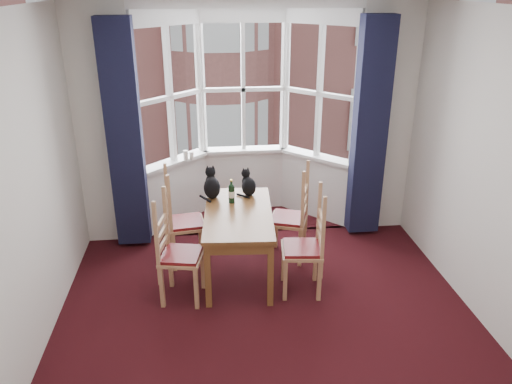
{
  "coord_description": "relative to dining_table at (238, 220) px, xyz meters",
  "views": [
    {
      "loc": [
        -0.53,
        -3.46,
        2.98
      ],
      "look_at": [
        -0.04,
        1.05,
        1.05
      ],
      "focal_mm": 35.0,
      "sensor_mm": 36.0,
      "label": 1
    }
  ],
  "objects": [
    {
      "name": "floor",
      "position": [
        0.21,
        -1.27,
        -0.64
      ],
      "size": [
        4.5,
        4.5,
        0.0
      ],
      "primitive_type": "plane",
      "color": "black",
      "rests_on": "ground"
    },
    {
      "name": "ceiling",
      "position": [
        0.21,
        -1.27,
        2.16
      ],
      "size": [
        4.5,
        4.5,
        0.0
      ],
      "primitive_type": "plane",
      "rotation": [
        3.14,
        0.0,
        0.0
      ],
      "color": "white",
      "rests_on": "floor"
    },
    {
      "name": "wall_left",
      "position": [
        -1.79,
        -1.27,
        0.76
      ],
      "size": [
        0.0,
        4.5,
        4.5
      ],
      "primitive_type": "plane",
      "rotation": [
        1.57,
        0.0,
        1.57
      ],
      "color": "silver",
      "rests_on": "floor"
    },
    {
      "name": "wall_back_pier_left",
      "position": [
        -1.44,
        0.98,
        0.76
      ],
      "size": [
        0.7,
        0.12,
        2.8
      ],
      "primitive_type": "cube",
      "color": "silver",
      "rests_on": "floor"
    },
    {
      "name": "wall_back_pier_right",
      "position": [
        1.86,
        0.98,
        0.76
      ],
      "size": [
        0.7,
        0.12,
        2.8
      ],
      "primitive_type": "cube",
      "color": "silver",
      "rests_on": "floor"
    },
    {
      "name": "bay_window",
      "position": [
        0.21,
        1.49,
        0.76
      ],
      "size": [
        2.76,
        0.94,
        2.8
      ],
      "color": "white",
      "rests_on": "floor"
    },
    {
      "name": "curtain_left",
      "position": [
        -1.21,
        0.8,
        0.71
      ],
      "size": [
        0.38,
        0.22,
        2.6
      ],
      "primitive_type": "cube",
      "color": "#171834",
      "rests_on": "floor"
    },
    {
      "name": "curtain_right",
      "position": [
        1.63,
        0.8,
        0.71
      ],
      "size": [
        0.38,
        0.22,
        2.6
      ],
      "primitive_type": "cube",
      "color": "#171834",
      "rests_on": "floor"
    },
    {
      "name": "dining_table",
      "position": [
        0.0,
        0.0,
        0.0
      ],
      "size": [
        0.79,
        1.36,
        0.74
      ],
      "color": "brown",
      "rests_on": "floor"
    },
    {
      "name": "chair_left_near",
      "position": [
        -0.68,
        -0.39,
        -0.17
      ],
      "size": [
        0.47,
        0.49,
        0.92
      ],
      "color": "tan",
      "rests_on": "floor"
    },
    {
      "name": "chair_left_far",
      "position": [
        -0.65,
        0.31,
        -0.17
      ],
      "size": [
        0.45,
        0.47,
        0.92
      ],
      "color": "tan",
      "rests_on": "floor"
    },
    {
      "name": "chair_right_near",
      "position": [
        0.7,
        -0.41,
        -0.17
      ],
      "size": [
        0.44,
        0.46,
        0.92
      ],
      "color": "tan",
      "rests_on": "floor"
    },
    {
      "name": "chair_right_far",
      "position": [
        0.67,
        0.26,
        -0.17
      ],
      "size": [
        0.51,
        0.53,
        0.92
      ],
      "color": "tan",
      "rests_on": "floor"
    },
    {
      "name": "cat_left",
      "position": [
        -0.26,
        0.43,
        0.23
      ],
      "size": [
        0.21,
        0.28,
        0.36
      ],
      "color": "black",
      "rests_on": "dining_table"
    },
    {
      "name": "cat_right",
      "position": [
        0.15,
        0.45,
        0.22
      ],
      "size": [
        0.23,
        0.26,
        0.31
      ],
      "color": "black",
      "rests_on": "dining_table"
    },
    {
      "name": "wine_bottle",
      "position": [
        -0.05,
        0.25,
        0.21
      ],
      "size": [
        0.07,
        0.07,
        0.27
      ],
      "color": "black",
      "rests_on": "dining_table"
    },
    {
      "name": "candle_tall",
      "position": [
        -0.57,
        1.33,
        0.29
      ],
      "size": [
        0.06,
        0.06,
        0.13
      ],
      "primitive_type": "cylinder",
      "color": "white",
      "rests_on": "bay_window"
    },
    {
      "name": "candle_short",
      "position": [
        -0.49,
        1.36,
        0.28
      ],
      "size": [
        0.06,
        0.06,
        0.1
      ],
      "primitive_type": "cylinder",
      "color": "white",
      "rests_on": "bay_window"
    },
    {
      "name": "street",
      "position": [
        0.21,
        30.98,
        -6.64
      ],
      "size": [
        80.0,
        80.0,
        0.0
      ],
      "primitive_type": "plane",
      "color": "#333335",
      "rests_on": "ground"
    },
    {
      "name": "tenement_building",
      "position": [
        0.21,
        12.74,
        0.96
      ],
      "size": [
        18.4,
        7.8,
        15.2
      ],
      "color": "#A15B53",
      "rests_on": "street"
    }
  ]
}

